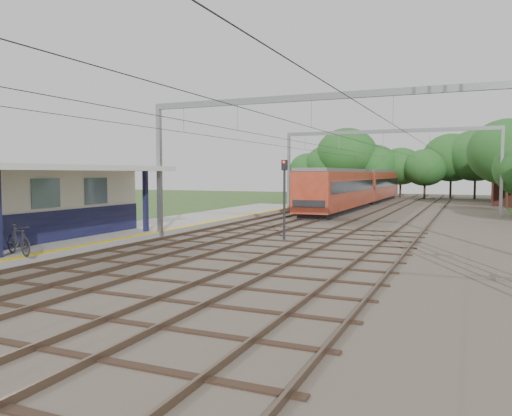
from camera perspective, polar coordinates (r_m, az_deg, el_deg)
The scene contains 9 objects.
ballast_bed at distance 37.48m, azimuth 14.19°, elevation -1.31°, with size 18.00×90.00×0.10m, color #473D33.
platform at distance 27.37m, azimuth -16.40°, elevation -3.00°, with size 5.00×52.00×0.35m, color gray.
yellow_stripe at distance 25.98m, azimuth -12.59°, elevation -2.90°, with size 0.45×52.00×0.01m, color yellow.
rail_tracks at distance 37.95m, azimuth 10.46°, elevation -1.00°, with size 11.80×88.00×0.15m.
catenary_system at distance 32.86m, azimuth 11.96°, elevation 7.54°, with size 17.22×88.00×7.00m.
tree_band at distance 64.28m, azimuth 18.02°, elevation 5.12°, with size 31.72×30.88×8.82m.
bicycle at distance 20.71m, azimuth -25.52°, elevation -3.33°, with size 0.55×1.94×1.16m, color black.
train at distance 52.12m, azimuth 11.84°, elevation 2.42°, with size 2.83×35.25×3.73m.
signal_post at distance 24.95m, azimuth 3.26°, elevation 1.90°, with size 0.31×0.28×4.09m.
Camera 1 is at (9.92, -6.86, 3.43)m, focal length 35.00 mm.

